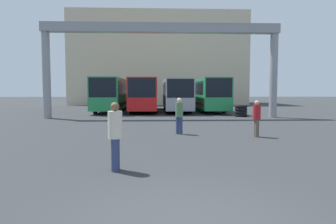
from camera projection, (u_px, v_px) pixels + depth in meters
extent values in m
cube|color=beige|center=(158.00, 61.00, 49.46)|extent=(26.90, 12.00, 13.95)
cylinder|color=gray|center=(46.00, 75.00, 22.81)|extent=(0.60, 0.60, 6.57)
cylinder|color=gray|center=(274.00, 76.00, 23.53)|extent=(0.60, 0.60, 6.57)
cube|color=gray|center=(162.00, 28.00, 22.91)|extent=(18.22, 0.80, 0.70)
cube|color=#268C4C|center=(112.00, 93.00, 30.52)|extent=(2.53, 10.55, 2.98)
cube|color=black|center=(102.00, 87.00, 25.24)|extent=(2.32, 0.06, 1.67)
cube|color=black|center=(112.00, 88.00, 30.48)|extent=(2.56, 8.97, 1.25)
cube|color=black|center=(112.00, 103.00, 30.59)|extent=(2.56, 10.02, 0.24)
cylinder|color=black|center=(95.00, 108.00, 27.62)|extent=(0.28, 1.02, 1.02)
cylinder|color=black|center=(119.00, 108.00, 27.71)|extent=(0.28, 1.02, 1.02)
cylinder|color=black|center=(106.00, 105.00, 33.51)|extent=(0.28, 1.02, 1.02)
cylinder|color=black|center=(126.00, 105.00, 33.60)|extent=(0.28, 1.02, 1.02)
cube|color=red|center=(144.00, 94.00, 31.01)|extent=(2.58, 11.26, 2.95)
cube|color=black|center=(142.00, 88.00, 25.38)|extent=(2.37, 0.06, 1.65)
cube|color=black|center=(144.00, 88.00, 30.97)|extent=(2.61, 9.57, 1.24)
cube|color=#268C4C|center=(144.00, 103.00, 31.08)|extent=(2.61, 10.70, 0.24)
cylinder|color=black|center=(131.00, 108.00, 27.92)|extent=(0.28, 0.96, 0.96)
cylinder|color=black|center=(155.00, 108.00, 28.01)|extent=(0.28, 0.96, 0.96)
cylinder|color=black|center=(136.00, 105.00, 34.20)|extent=(0.28, 0.96, 0.96)
cylinder|color=black|center=(155.00, 105.00, 34.30)|extent=(0.28, 0.96, 0.96)
cube|color=#999EA5|center=(176.00, 94.00, 30.86)|extent=(2.52, 10.69, 2.88)
cube|color=black|center=(181.00, 88.00, 25.52)|extent=(2.32, 0.06, 1.61)
cube|color=black|center=(176.00, 89.00, 30.82)|extent=(2.55, 9.08, 1.21)
cube|color=#268C4C|center=(176.00, 103.00, 30.93)|extent=(2.55, 10.15, 0.24)
cylinder|color=black|center=(167.00, 108.00, 27.93)|extent=(0.28, 0.97, 0.97)
cylinder|color=black|center=(190.00, 108.00, 28.02)|extent=(0.28, 0.97, 0.97)
cylinder|color=black|center=(165.00, 105.00, 33.89)|extent=(0.28, 0.97, 0.97)
cylinder|color=black|center=(184.00, 105.00, 33.98)|extent=(0.28, 0.97, 0.97)
cube|color=#268C4C|center=(207.00, 93.00, 31.81)|extent=(2.48, 12.32, 2.95)
cube|color=black|center=(219.00, 88.00, 25.65)|extent=(2.28, 0.06, 1.65)
cube|color=black|center=(207.00, 88.00, 31.77)|extent=(2.51, 10.47, 1.24)
cube|color=red|center=(207.00, 102.00, 31.87)|extent=(2.51, 11.70, 0.24)
cylinder|color=black|center=(202.00, 108.00, 28.42)|extent=(0.28, 0.96, 0.96)
cylinder|color=black|center=(224.00, 108.00, 28.51)|extent=(0.28, 0.96, 0.96)
cylinder|color=black|center=(193.00, 105.00, 35.29)|extent=(0.28, 0.96, 0.96)
cylinder|color=black|center=(211.00, 105.00, 35.38)|extent=(0.28, 0.96, 0.96)
cylinder|color=navy|center=(115.00, 155.00, 7.84)|extent=(0.20, 0.20, 0.87)
cylinder|color=navy|center=(116.00, 154.00, 8.01)|extent=(0.20, 0.20, 0.87)
cylinder|color=beige|center=(115.00, 125.00, 7.87)|extent=(0.38, 0.38, 0.72)
sphere|color=brown|center=(115.00, 107.00, 7.84)|extent=(0.23, 0.23, 0.23)
cylinder|color=brown|center=(256.00, 128.00, 13.80)|extent=(0.18, 0.18, 0.80)
cylinder|color=brown|center=(257.00, 129.00, 13.65)|extent=(0.18, 0.18, 0.80)
cylinder|color=#A5191E|center=(257.00, 112.00, 13.67)|extent=(0.35, 0.35, 0.66)
sphere|color=tan|center=(257.00, 103.00, 13.64)|extent=(0.22, 0.22, 0.22)
cylinder|color=navy|center=(181.00, 126.00, 14.58)|extent=(0.19, 0.19, 0.84)
cylinder|color=navy|center=(178.00, 125.00, 14.68)|extent=(0.19, 0.19, 0.84)
cylinder|color=#4C724C|center=(179.00, 110.00, 14.57)|extent=(0.37, 0.37, 0.70)
sphere|color=beige|center=(179.00, 100.00, 14.54)|extent=(0.23, 0.23, 0.23)
torus|color=black|center=(241.00, 115.00, 24.54)|extent=(1.04, 1.04, 0.24)
torus|color=black|center=(241.00, 112.00, 24.53)|extent=(1.04, 1.04, 0.24)
torus|color=black|center=(241.00, 109.00, 24.51)|extent=(1.04, 1.04, 0.24)
torus|color=black|center=(241.00, 106.00, 24.49)|extent=(1.04, 1.04, 0.24)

